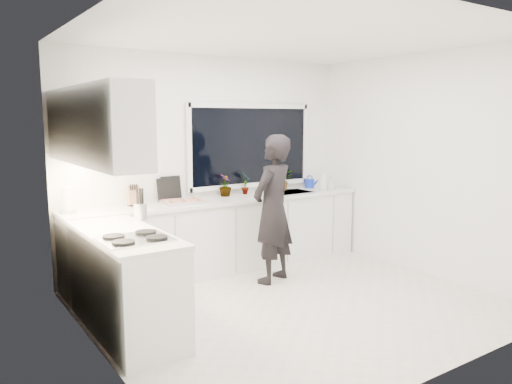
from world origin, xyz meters
TOP-DOWN VIEW (x-y plane):
  - floor at (0.00, 0.00)m, footprint 4.00×3.50m
  - wall_back at (0.00, 1.76)m, footprint 4.00×0.02m
  - wall_left at (-2.01, 0.00)m, footprint 0.02×3.50m
  - wall_right at (2.01, 0.00)m, footprint 0.02×3.50m
  - ceiling at (0.00, 0.00)m, footprint 4.00×3.50m
  - window at (0.60, 1.73)m, footprint 1.80×0.02m
  - base_cabinets_back at (0.00, 1.45)m, footprint 3.92×0.58m
  - base_cabinets_left at (-1.67, 0.35)m, footprint 0.58×1.60m
  - countertop_back at (0.00, 1.44)m, footprint 3.94×0.62m
  - countertop_left at (-1.67, 0.35)m, footprint 0.62×1.60m
  - upper_cabinets at (-1.79, 0.70)m, footprint 0.34×2.10m
  - sink at (1.05, 1.45)m, footprint 0.58×0.42m
  - faucet at (1.05, 1.65)m, footprint 0.03×0.03m
  - stovetop at (-1.69, -0.00)m, footprint 0.56×0.48m
  - person at (0.26, 0.74)m, footprint 0.74×0.62m
  - pizza_tray at (-0.56, 1.42)m, footprint 0.55×0.44m
  - pizza at (-0.56, 1.42)m, footprint 0.50×0.39m
  - watering_can at (1.54, 1.61)m, footprint 0.16×0.16m
  - paper_towel_roll at (-1.85, 1.55)m, footprint 0.11×0.11m
  - knife_block at (-1.11, 1.59)m, footprint 0.13×0.10m
  - utensil_crock at (-1.33, 0.80)m, footprint 0.14×0.14m
  - picture_frame_large at (-0.66, 1.69)m, footprint 0.22×0.03m
  - picture_frame_small at (-0.59, 1.69)m, footprint 0.25×0.02m
  - herb_plants at (0.76, 1.61)m, footprint 1.21×0.32m
  - soap_bottles at (1.56, 1.30)m, footprint 0.27×0.12m

SIDE VIEW (x-z plane):
  - floor at x=0.00m, z-range -0.02..0.00m
  - base_cabinets_back at x=0.00m, z-range 0.00..0.88m
  - base_cabinets_left at x=-1.67m, z-range 0.00..0.88m
  - person at x=0.26m, z-range 0.00..1.73m
  - sink at x=1.05m, z-range 0.80..0.94m
  - countertop_back at x=0.00m, z-range 0.88..0.92m
  - countertop_left at x=-1.67m, z-range 0.88..0.92m
  - stovetop at x=-1.69m, z-range 0.92..0.95m
  - pizza_tray at x=-0.56m, z-range 0.92..0.95m
  - pizza at x=-0.56m, z-range 0.95..0.96m
  - watering_can at x=1.54m, z-range 0.92..1.05m
  - utensil_crock at x=-1.33m, z-range 0.92..1.08m
  - faucet at x=1.05m, z-range 0.92..1.14m
  - knife_block at x=-1.11m, z-range 0.92..1.14m
  - paper_towel_roll at x=-1.85m, z-range 0.92..1.18m
  - soap_bottles at x=1.56m, z-range 0.91..1.21m
  - picture_frame_large at x=-0.66m, z-range 0.92..1.20m
  - picture_frame_small at x=-0.59m, z-range 0.92..1.22m
  - herb_plants at x=0.76m, z-range 0.90..1.24m
  - wall_back at x=0.00m, z-range 0.00..2.70m
  - wall_left at x=-2.01m, z-range 0.00..2.70m
  - wall_right at x=2.01m, z-range 0.00..2.70m
  - window at x=0.60m, z-range 1.05..2.05m
  - upper_cabinets at x=-1.79m, z-range 1.50..2.20m
  - ceiling at x=0.00m, z-range 2.70..2.72m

